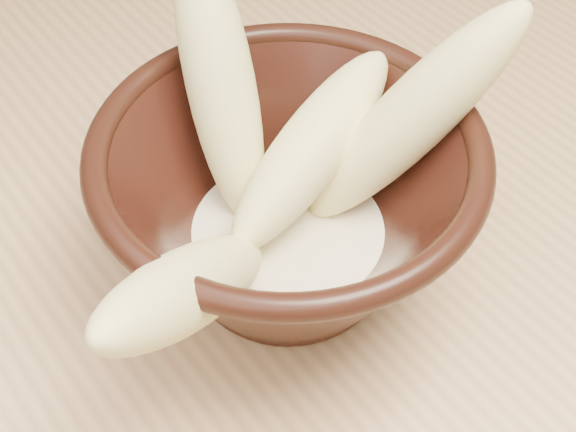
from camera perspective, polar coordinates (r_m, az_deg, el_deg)
The scene contains 7 objects.
table at distance 0.66m, azimuth 7.14°, elevation -0.89°, with size 1.20×0.80×0.75m.
bowl at distance 0.47m, azimuth -0.00°, elevation 0.84°, with size 0.22×0.22×0.12m.
milk_puddle at distance 0.49m, azimuth -0.00°, elevation -1.51°, with size 0.13×0.13×0.02m, color beige.
banana_upright at distance 0.48m, azimuth -4.86°, elevation 9.55°, with size 0.04×0.04×0.17m, color #EDE38C.
banana_left at distance 0.40m, azimuth -7.10°, elevation -5.10°, with size 0.04×0.04×0.17m, color #EDE38C.
banana_right at distance 0.46m, azimuth 8.79°, elevation 6.91°, with size 0.04×0.04×0.18m, color #EDE38C.
banana_across at distance 0.47m, azimuth 1.73°, elevation 4.87°, with size 0.04×0.04×0.15m, color #EDE38C.
Camera 1 is at (-0.32, -0.29, 1.17)m, focal length 50.00 mm.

